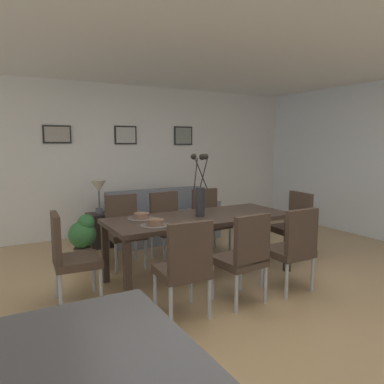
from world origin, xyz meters
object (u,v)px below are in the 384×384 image
Objects in this scene: side_table at (100,230)px; potted_plant at (83,236)px; dining_table at (200,222)px; bowl_near_left at (155,222)px; dining_chair_near_left at (185,264)px; dining_chair_mid_right at (209,217)px; framed_picture_left at (57,134)px; framed_picture_center at (126,135)px; sofa at (162,222)px; dining_chair_head_west at (69,253)px; dining_chair_far_right at (168,222)px; dining_chair_far_left at (244,254)px; table_lamp at (99,189)px; dining_chair_head_east at (294,222)px; bowl_near_right at (141,215)px; centerpiece_vase at (200,192)px; dining_chair_near_right at (124,227)px; framed_picture_right at (183,136)px; dining_chair_mid_left at (293,246)px.

potted_plant reaches higher than side_table.
bowl_near_left is (-0.66, -0.20, 0.11)m from dining_table.
dining_chair_near_left is 1.00× the size of dining_chair_mid_right.
framed_picture_center is (1.14, -0.00, 0.00)m from framed_picture_left.
framed_picture_center reaches higher than potted_plant.
framed_picture_left reaches higher than sofa.
framed_picture_left is at bearing 81.97° from dining_chair_head_west.
framed_picture_left reaches higher than side_table.
dining_chair_near_left and dining_chair_mid_right have the same top height.
dining_chair_far_right is at bearing -57.96° from side_table.
framed_picture_left reaches higher than dining_chair_far_left.
sofa is 1.22m from table_lamp.
dining_chair_head_east reaches higher than potted_plant.
sofa is (1.03, 1.67, -0.50)m from bowl_near_right.
dining_chair_near_left and dining_chair_head_west have the same top height.
dining_chair_head_west reaches higher than sofa.
dining_chair_far_right is at bearing -178.36° from dining_chair_mid_right.
dining_chair_far_left is 1.00m from centerpiece_vase.
sofa is (0.37, 2.73, -0.23)m from dining_chair_far_left.
bowl_near_right is at bearing 12.76° from dining_chair_head_west.
dining_chair_near_right reaches higher than dining_table.
framed_picture_right is (1.79, 1.71, 1.22)m from dining_chair_near_right.
dining_chair_near_right is (0.01, 1.70, 0.00)m from dining_chair_near_left.
framed_picture_right is (0.51, 3.44, 1.22)m from dining_chair_mid_left.
framed_picture_center is at bearing 100.49° from dining_chair_mid_left.
framed_picture_right reaches higher than bowl_near_left.
bowl_near_right reaches higher than dining_table.
dining_chair_far_right and dining_chair_mid_right have the same top height.
framed_picture_right is (1.84, 0.70, 0.84)m from table_lamp.
dining_chair_head_west is at bearing 135.17° from dining_chair_near_left.
dining_chair_near_right is at bearing -110.67° from framed_picture_center.
framed_picture_center reaches higher than table_lamp.
dining_chair_near_left is 0.65m from dining_chair_far_left.
dining_chair_near_right is 2.41× the size of framed_picture_right.
table_lamp is at bearing 179.80° from sofa.
dining_table is at bearing -127.60° from dining_chair_mid_right.
sofa is at bearing 78.93° from dining_table.
bowl_near_left is at bearing -123.08° from framed_picture_right.
dining_chair_mid_right is 1.73m from table_lamp.
dining_chair_near_left is at bearing -117.80° from framed_picture_right.
dining_chair_far_left is 1.00× the size of dining_chair_far_right.
bowl_near_right is 2.64m from framed_picture_center.
dining_chair_far_right is at bearing 92.33° from centerpiece_vase.
dining_chair_mid_left and dining_chair_mid_right have the same top height.
framed_picture_right is at bearing 73.96° from dining_chair_mid_right.
dining_chair_far_left and dining_chair_mid_right have the same top height.
dining_chair_far_left is at bearing -90.15° from centerpiece_vase.
dining_chair_head_west is (-2.15, -0.83, 0.00)m from dining_chair_mid_right.
dining_chair_head_west is 1.25× the size of centerpiece_vase.
bowl_near_left is (-0.66, 0.66, 0.27)m from dining_chair_far_left.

